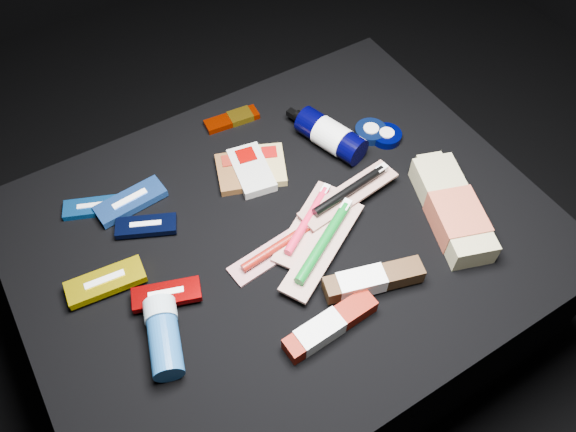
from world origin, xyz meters
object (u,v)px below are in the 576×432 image
deodorant_stick (164,336)px  bodywash_bottle (453,211)px  toothpaste_carton_red (327,327)px  lotion_bottle (331,136)px

deodorant_stick → bodywash_bottle: bearing=11.8°
bodywash_bottle → toothpaste_carton_red: (-0.33, -0.07, -0.01)m
bodywash_bottle → deodorant_stick: bearing=-165.9°
bodywash_bottle → deodorant_stick: (-0.57, 0.05, 0.00)m
lotion_bottle → toothpaste_carton_red: bearing=-141.6°
lotion_bottle → bodywash_bottle: lotion_bottle is taller
lotion_bottle → deodorant_stick: bearing=-171.4°
lotion_bottle → deodorant_stick: size_ratio=1.40×
bodywash_bottle → lotion_bottle: bearing=127.2°
lotion_bottle → toothpaste_carton_red: size_ratio=1.13×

